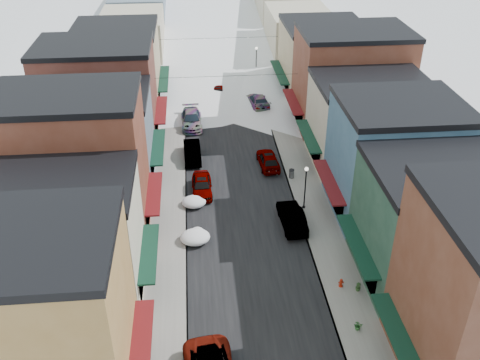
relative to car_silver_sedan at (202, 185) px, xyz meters
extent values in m
cube|color=black|center=(3.50, 34.74, -0.80)|extent=(10.00, 160.00, 0.01)
cube|color=gray|center=(-3.10, 34.74, -0.73)|extent=(3.20, 160.00, 0.15)
cube|color=gray|center=(10.10, 34.74, -0.73)|extent=(3.20, 160.00, 0.15)
cube|color=slate|center=(-1.55, 34.74, -0.73)|extent=(0.10, 160.00, 0.15)
cube|color=slate|center=(8.55, 34.74, -0.73)|extent=(0.10, 160.00, 0.15)
cube|color=#AE7E40|center=(-9.70, -21.26, 4.70)|extent=(10.00, 8.50, 11.00)
cube|color=black|center=(-9.70, -21.26, 10.45)|extent=(10.20, 8.70, 0.50)
cube|color=maroon|center=(-4.10, -21.26, 2.40)|extent=(1.20, 7.22, 0.15)
cube|color=beige|center=(-9.70, -12.76, 3.70)|extent=(10.00, 8.00, 9.00)
cube|color=black|center=(-9.70, -12.76, 8.45)|extent=(10.20, 8.20, 0.50)
cube|color=#0D3021|center=(-4.10, -12.76, 2.40)|extent=(1.20, 6.80, 0.15)
cube|color=brown|center=(-10.20, -4.76, 5.20)|extent=(11.00, 8.00, 12.00)
cube|color=black|center=(-10.20, -4.76, 11.45)|extent=(11.20, 8.20, 0.50)
cube|color=maroon|center=(-4.10, -4.76, 2.40)|extent=(1.20, 6.80, 0.15)
cube|color=slate|center=(-9.70, 3.74, 3.45)|extent=(10.00, 9.00, 8.50)
cube|color=black|center=(-9.70, 3.74, 7.95)|extent=(10.20, 9.20, 0.50)
cube|color=#0D3021|center=(-4.10, 3.74, 2.40)|extent=(1.20, 7.65, 0.15)
cube|color=#5E281E|center=(-10.70, 12.74, 4.45)|extent=(12.00, 9.00, 10.50)
cube|color=black|center=(-10.70, 12.74, 9.95)|extent=(12.20, 9.20, 0.50)
cube|color=maroon|center=(-4.10, 12.74, 2.40)|extent=(1.20, 7.65, 0.15)
cube|color=tan|center=(-9.70, 22.74, 3.95)|extent=(10.00, 11.00, 9.50)
cube|color=black|center=(-9.70, 22.74, 8.95)|extent=(10.20, 11.20, 0.50)
cube|color=#0D3021|center=(-4.10, 22.74, 2.40)|extent=(1.20, 9.35, 0.15)
cube|color=#0D3021|center=(11.10, -22.26, 2.40)|extent=(1.20, 7.65, 0.15)
cube|color=#204332|center=(16.70, -13.26, 3.70)|extent=(10.00, 9.00, 9.00)
cube|color=black|center=(16.70, -13.26, 8.45)|extent=(10.20, 9.20, 0.50)
cube|color=#0D3021|center=(11.10, -13.26, 2.40)|extent=(1.20, 7.65, 0.15)
cube|color=#355B78|center=(16.70, -4.26, 4.20)|extent=(10.00, 9.00, 10.00)
cube|color=black|center=(16.70, -4.26, 9.45)|extent=(10.20, 9.20, 0.50)
cube|color=maroon|center=(11.10, -4.26, 2.40)|extent=(1.20, 7.65, 0.15)
cube|color=#C1B59B|center=(17.20, 4.74, 3.45)|extent=(11.00, 9.00, 8.50)
cube|color=black|center=(17.20, 4.74, 7.95)|extent=(11.20, 9.20, 0.50)
cube|color=#0D3021|center=(11.10, 4.74, 2.40)|extent=(1.20, 7.65, 0.15)
cube|color=brown|center=(17.70, 13.74, 4.70)|extent=(12.00, 9.00, 11.00)
cube|color=black|center=(17.70, 13.74, 10.45)|extent=(12.20, 9.20, 0.50)
cube|color=maroon|center=(11.10, 13.74, 2.40)|extent=(1.20, 7.65, 0.15)
cube|color=tan|center=(16.70, 23.74, 3.70)|extent=(10.00, 11.00, 9.00)
cube|color=black|center=(16.70, 23.74, 8.45)|extent=(10.20, 11.20, 0.50)
cube|color=#0D3021|center=(11.10, 23.74, 2.40)|extent=(1.20, 9.35, 0.15)
cube|color=gray|center=(-9.00, 36.74, 3.20)|extent=(9.00, 13.00, 8.00)
cube|color=gray|center=(16.00, 36.74, 3.20)|extent=(9.00, 13.00, 8.00)
cube|color=gray|center=(-9.00, 50.74, 3.20)|extent=(9.00, 13.00, 8.00)
cube|color=gray|center=(16.00, 50.74, 3.20)|extent=(9.00, 13.00, 8.00)
cylinder|color=black|center=(3.50, 14.74, 5.40)|extent=(16.40, 0.04, 0.04)
cylinder|color=black|center=(3.50, 29.74, 5.40)|extent=(16.40, 0.04, 0.04)
imported|color=#9FA1A7|center=(0.00, 0.00, 0.00)|extent=(1.91, 4.72, 1.61)
imported|color=black|center=(-0.80, 6.79, 0.02)|extent=(1.91, 5.06, 1.65)
imported|color=gray|center=(-0.77, 15.00, 0.05)|extent=(2.52, 5.92, 1.70)
imported|color=black|center=(7.63, -6.01, 0.05)|extent=(2.06, 5.28, 1.71)
imported|color=gray|center=(7.00, 4.47, 0.01)|extent=(2.20, 4.88, 1.63)
imported|color=black|center=(7.80, 19.99, 0.02)|extent=(3.02, 5.92, 1.65)
imported|color=#9FA0A7|center=(2.90, 23.55, -0.05)|extent=(2.20, 4.55, 1.50)
imported|color=white|center=(5.11, 47.62, -0.12)|extent=(2.88, 5.19, 1.37)
cylinder|color=#A91D09|center=(9.90, -14.20, -0.61)|extent=(0.31, 0.31, 0.09)
cylinder|color=#A91D09|center=(9.90, -14.20, -0.38)|extent=(0.22, 0.22, 0.54)
sphere|color=#A91D09|center=(9.90, -14.20, -0.08)|extent=(0.23, 0.23, 0.23)
cylinder|color=#A91D09|center=(9.90, -14.20, -0.29)|extent=(0.41, 0.09, 0.09)
cylinder|color=#585A5D|center=(8.97, 1.74, -0.22)|extent=(0.50, 0.50, 0.86)
cylinder|color=black|center=(8.97, 1.74, 0.23)|extent=(0.54, 0.54, 0.06)
cylinder|color=black|center=(9.18, -3.62, -0.60)|extent=(0.29, 0.29, 0.10)
cylinder|color=black|center=(9.18, -3.62, 1.30)|extent=(0.12, 0.12, 3.91)
sphere|color=white|center=(9.18, -3.62, 3.40)|extent=(0.35, 0.35, 0.35)
cylinder|color=black|center=(8.70, 29.74, -0.60)|extent=(0.32, 0.32, 0.11)
cylinder|color=black|center=(8.70, 29.74, 1.50)|extent=(0.13, 0.13, 4.31)
sphere|color=white|center=(8.70, 29.74, 3.82)|extent=(0.39, 0.39, 0.39)
imported|color=#347334|center=(9.97, -18.47, -0.32)|extent=(0.66, 0.59, 0.66)
imported|color=#365B2A|center=(11.04, -14.75, -0.31)|extent=(0.44, 0.44, 0.69)
ellipsoid|color=white|center=(-0.80, -7.68, -0.27)|extent=(2.50, 2.12, 1.06)
ellipsoid|color=white|center=(-0.60, -6.48, -0.54)|extent=(1.07, 0.96, 0.53)
ellipsoid|color=white|center=(-0.80, -2.26, -0.33)|extent=(2.22, 1.88, 0.94)
ellipsoid|color=white|center=(-0.60, -1.06, -0.57)|extent=(0.95, 0.86, 0.48)
ellipsoid|color=white|center=(-0.80, 15.69, -0.36)|extent=(2.11, 1.78, 0.89)
ellipsoid|color=white|center=(-0.60, 16.89, -0.58)|extent=(0.90, 0.81, 0.45)
camera|label=1|loc=(-0.33, -43.37, 26.77)|focal=40.00mm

